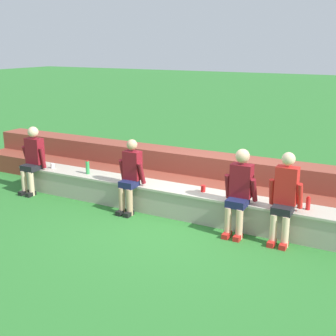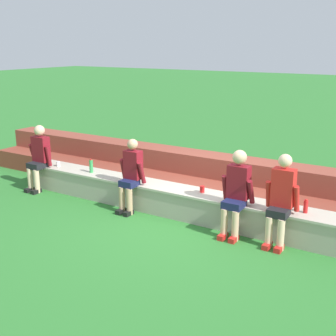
{
  "view_description": "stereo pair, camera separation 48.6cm",
  "coord_description": "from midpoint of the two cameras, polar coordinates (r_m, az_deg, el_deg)",
  "views": [
    {
      "loc": [
        3.2,
        -6.54,
        2.99
      ],
      "look_at": [
        -0.47,
        0.26,
        0.84
      ],
      "focal_mm": 48.19,
      "sensor_mm": 36.0,
      "label": 1
    },
    {
      "loc": [
        3.62,
        -6.29,
        2.99
      ],
      "look_at": [
        -0.47,
        0.26,
        0.84
      ],
      "focal_mm": 48.19,
      "sensor_mm": 36.0,
      "label": 2
    }
  ],
  "objects": [
    {
      "name": "water_bottle_mid_left",
      "position": [
        9.04,
        -11.66,
        0.06
      ],
      "size": [
        0.07,
        0.07,
        0.28
      ],
      "color": "green",
      "rests_on": "stone_seating_wall"
    },
    {
      "name": "person_left_of_center",
      "position": [
        8.14,
        -6.49,
        -0.88
      ],
      "size": [
        0.49,
        0.5,
        1.34
      ],
      "color": "tan",
      "rests_on": "ground"
    },
    {
      "name": "plastic_cup_right_end",
      "position": [
        9.64,
        -15.8,
        0.25
      ],
      "size": [
        0.08,
        0.08,
        0.1
      ],
      "primitive_type": "cylinder",
      "color": "white",
      "rests_on": "stone_seating_wall"
    },
    {
      "name": "stone_seating_wall",
      "position": [
        7.98,
        1.24,
        -4.45
      ],
      "size": [
        7.74,
        0.57,
        0.5
      ],
      "color": "#A8A08E",
      "rests_on": "ground"
    },
    {
      "name": "ground_plane",
      "position": [
        7.86,
        0.35,
        -6.84
      ],
      "size": [
        80.0,
        80.0,
        0.0
      ],
      "primitive_type": "plane",
      "color": "#2D752D"
    },
    {
      "name": "water_bottle_near_right",
      "position": [
        7.24,
        15.48,
        -4.35
      ],
      "size": [
        0.07,
        0.07,
        0.22
      ],
      "color": "red",
      "rests_on": "stone_seating_wall"
    },
    {
      "name": "person_far_left",
      "position": [
        9.64,
        -18.15,
        1.2
      ],
      "size": [
        0.54,
        0.52,
        1.37
      ],
      "color": "beige",
      "rests_on": "ground"
    },
    {
      "name": "person_center",
      "position": [
        7.21,
        7.12,
        -2.72
      ],
      "size": [
        0.52,
        0.55,
        1.39
      ],
      "color": "#DBAD89",
      "rests_on": "ground"
    },
    {
      "name": "brick_bleachers",
      "position": [
        8.92,
        4.55,
        -1.75
      ],
      "size": [
        11.49,
        1.15,
        0.84
      ],
      "color": "brown",
      "rests_on": "ground"
    },
    {
      "name": "plastic_cup_left_end",
      "position": [
        7.82,
        2.7,
        -2.62
      ],
      "size": [
        0.08,
        0.08,
        0.11
      ],
      "primitive_type": "cylinder",
      "color": "red",
      "rests_on": "stone_seating_wall"
    },
    {
      "name": "person_right_of_center",
      "position": [
        7.02,
        12.64,
        -3.46
      ],
      "size": [
        0.51,
        0.52,
        1.41
      ],
      "color": "beige",
      "rests_on": "ground"
    }
  ]
}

